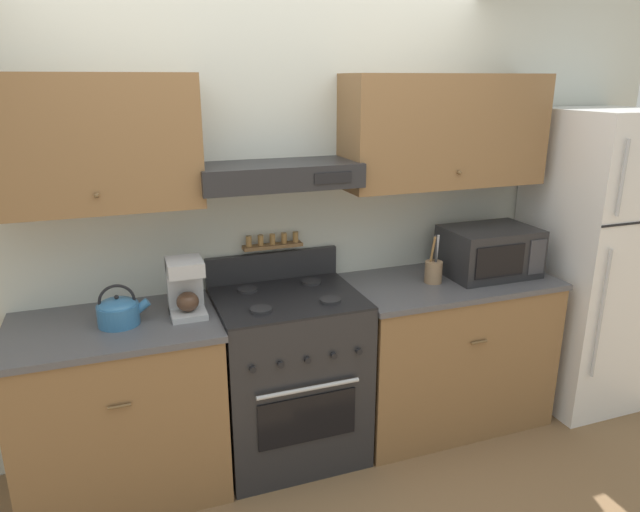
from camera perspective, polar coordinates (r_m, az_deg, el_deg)
ground_plane at (r=3.24m, az=-1.06°, el=-22.04°), size 16.00×16.00×0.00m
wall_back at (r=3.19m, az=-4.18°, el=5.88°), size 5.20×0.46×2.55m
counter_left at (r=3.15m, az=-19.20°, el=-14.13°), size 1.00×0.67×0.93m
counter_right at (r=3.63m, az=12.33°, el=-9.15°), size 1.22×0.67×0.93m
stove_range at (r=3.24m, az=-3.11°, el=-11.78°), size 0.77×0.66×1.11m
refrigerator at (r=4.04m, az=25.44°, el=-0.42°), size 0.67×0.74×1.89m
tea_kettle at (r=2.90m, az=-19.49°, el=-5.17°), size 0.25×0.20×0.20m
coffee_maker at (r=2.91m, az=-13.30°, el=-2.96°), size 0.17×0.21×0.29m
microwave at (r=3.55m, az=16.56°, el=0.46°), size 0.53×0.38×0.29m
utensil_crock at (r=3.35m, az=11.29°, el=-1.42°), size 0.10×0.10×0.28m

